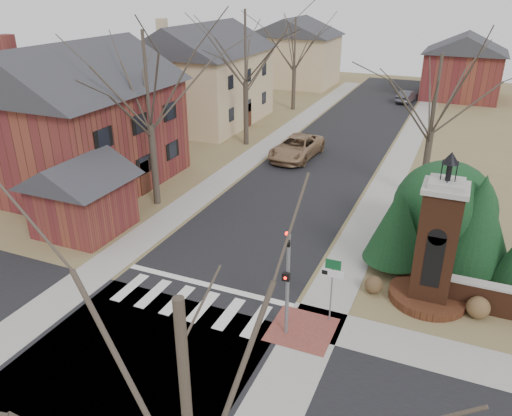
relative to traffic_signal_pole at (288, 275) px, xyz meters
The scene contains 28 objects.
ground 5.05m from the traffic_signal_pole, behind, with size 120.00×120.00×0.00m, color brown.
main_street 22.01m from the traffic_signal_pole, 101.35° to the left, with size 8.00×70.00×0.01m, color black.
cross_street 6.16m from the traffic_signal_pole, 140.28° to the right, with size 120.00×8.00×0.01m, color black.
crosswalk_zone 5.02m from the traffic_signal_pole, behind, with size 8.00×2.20×0.02m, color silver.
stop_bar 5.30m from the traffic_signal_pole, 158.11° to the left, with size 8.00×0.35×0.02m, color silver.
sidewalk_right_main 21.60m from the traffic_signal_pole, 87.59° to the left, with size 2.00×60.00×0.02m, color gray.
sidewalk_left 23.58m from the traffic_signal_pole, 113.91° to the left, with size 2.00×60.00×0.02m, color gray.
curb_apron 2.66m from the traffic_signal_pole, 40.52° to the left, with size 2.40×2.40×0.02m, color brown.
traffic_signal_pole is the anchor object (origin of this frame).
sign_post 2.02m from the traffic_signal_pole, 47.57° to the left, with size 0.90×0.07×2.75m.
brick_gate_monument 6.47m from the traffic_signal_pole, 43.24° to the left, with size 3.20×3.20×6.47m.
house_brick_left 19.81m from the traffic_signal_pole, 151.43° to the left, with size 9.80×11.80×9.42m.
house_stucco_left 31.92m from the traffic_signal_pole, 123.97° to the left, with size 9.80×12.80×9.28m.
garage_left 13.40m from the traffic_signal_pole, 163.01° to the left, with size 4.80×4.80×4.29m.
house_distant_left 50.18m from the traffic_signal_pole, 108.98° to the left, with size 10.80×8.80×8.53m.
house_distant_right 47.58m from the traffic_signal_pole, 85.55° to the left, with size 8.80×8.80×7.30m.
evergreen_near 7.06m from the traffic_signal_pole, 65.72° to the left, with size 2.80×2.80×4.10m.
evergreen_mid 9.83m from the traffic_signal_pole, 50.89° to the left, with size 3.40×3.40×4.70m.
evergreen_mass 10.09m from the traffic_signal_pole, 62.23° to the left, with size 4.80×4.80×4.80m, color black.
bare_tree_0 14.99m from the traffic_signal_pole, 143.29° to the left, with size 8.05×8.05×11.15m.
bare_tree_1 24.83m from the traffic_signal_pole, 117.81° to the left, with size 8.40×8.40×11.64m.
bare_tree_2 36.66m from the traffic_signal_pole, 108.92° to the left, with size 7.35×7.35×10.19m.
bare_tree_3 16.28m from the traffic_signal_pole, 78.28° to the left, with size 7.00×7.00×9.70m.
bare_tree_4 10.43m from the traffic_signal_pole, 79.93° to the right, with size 6.65×6.65×9.21m.
pickup_truck 20.77m from the traffic_signal_pole, 107.91° to the left, with size 2.71×5.87×1.63m, color #947250.
distant_car 42.49m from the traffic_signal_pole, 91.92° to the left, with size 1.36×3.91×1.29m, color #3A3B42.
dry_shrub_left 5.22m from the traffic_signal_pole, 58.17° to the left, with size 0.79×0.79×0.79m, color brown.
dry_shrub_right 7.99m from the traffic_signal_pole, 30.76° to the left, with size 0.91×0.91×0.91m, color brown.
Camera 1 is at (9.27, -13.87, 12.17)m, focal length 35.00 mm.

